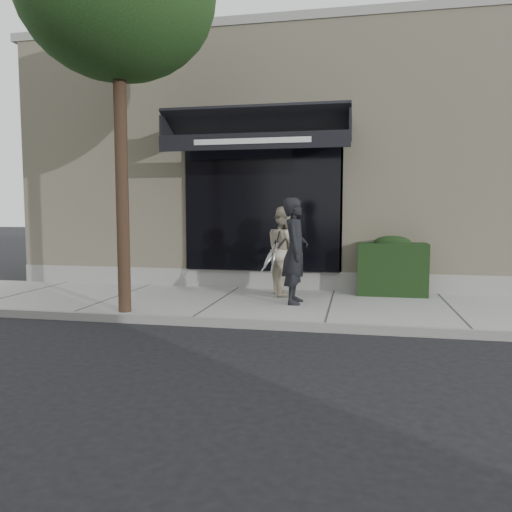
# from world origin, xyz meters

# --- Properties ---
(ground) EXTENTS (80.00, 80.00, 0.00)m
(ground) POSITION_xyz_m (0.00, 0.00, 0.00)
(ground) COLOR black
(ground) RESTS_ON ground
(sidewalk) EXTENTS (20.00, 3.00, 0.12)m
(sidewalk) POSITION_xyz_m (0.00, 0.00, 0.06)
(sidewalk) COLOR gray
(sidewalk) RESTS_ON ground
(curb) EXTENTS (20.00, 0.10, 0.14)m
(curb) POSITION_xyz_m (0.00, -1.55, 0.07)
(curb) COLOR gray
(curb) RESTS_ON ground
(building_facade) EXTENTS (14.30, 8.04, 5.64)m
(building_facade) POSITION_xyz_m (-0.01, 4.96, 2.74)
(building_facade) COLOR beige
(building_facade) RESTS_ON ground
(hedge) EXTENTS (1.30, 0.70, 1.14)m
(hedge) POSITION_xyz_m (1.10, 1.25, 0.66)
(hedge) COLOR black
(hedge) RESTS_ON sidewalk
(pedestrian_front) EXTENTS (0.77, 0.85, 1.84)m
(pedestrian_front) POSITION_xyz_m (-0.62, -0.05, 1.04)
(pedestrian_front) COLOR black
(pedestrian_front) RESTS_ON sidewalk
(pedestrian_back) EXTENTS (0.90, 1.00, 1.70)m
(pedestrian_back) POSITION_xyz_m (-0.92, 0.80, 0.97)
(pedestrian_back) COLOR #C1B49A
(pedestrian_back) RESTS_ON sidewalk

